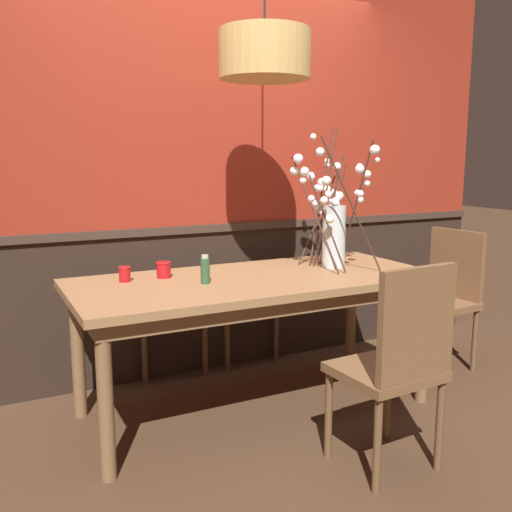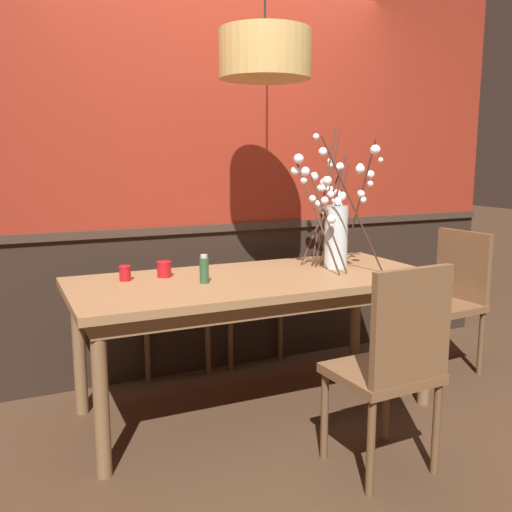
{
  "view_description": "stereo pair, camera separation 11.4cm",
  "coord_description": "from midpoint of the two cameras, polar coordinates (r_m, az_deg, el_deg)",
  "views": [
    {
      "loc": [
        -1.37,
        -2.71,
        1.41
      ],
      "look_at": [
        0.0,
        0.0,
        0.89
      ],
      "focal_mm": 39.53,
      "sensor_mm": 36.0,
      "label": 1
    },
    {
      "loc": [
        -1.27,
        -2.76,
        1.41
      ],
      "look_at": [
        0.0,
        0.0,
        0.89
      ],
      "focal_mm": 39.53,
      "sensor_mm": 36.0,
      "label": 2
    }
  ],
  "objects": [
    {
      "name": "condiment_bottle",
      "position": [
        2.95,
        -6.28,
        -1.41
      ],
      "size": [
        0.05,
        0.05,
        0.15
      ],
      "color": "#2D5633",
      "rests_on": "dining_table"
    },
    {
      "name": "vase_with_blossoms",
      "position": [
        3.37,
        6.79,
        3.4
      ],
      "size": [
        0.62,
        0.7,
        0.83
      ],
      "color": "silver",
      "rests_on": "dining_table"
    },
    {
      "name": "dining_table",
      "position": [
        3.13,
        -1.05,
        -3.6
      ],
      "size": [
        2.01,
        0.89,
        0.77
      ],
      "color": "#997047",
      "rests_on": "ground"
    },
    {
      "name": "candle_holder_nearer_edge",
      "position": [
        3.07,
        -14.19,
        -1.78
      ],
      "size": [
        0.07,
        0.07,
        0.08
      ],
      "color": "red",
      "rests_on": "dining_table"
    },
    {
      "name": "chair_far_side_left",
      "position": [
        3.88,
        -10.1,
        -3.84
      ],
      "size": [
        0.49,
        0.47,
        0.9
      ],
      "color": "brown",
      "rests_on": "ground"
    },
    {
      "name": "candle_holder_nearer_center",
      "position": [
        3.13,
        -10.36,
        -1.37
      ],
      "size": [
        0.08,
        0.08,
        0.09
      ],
      "color": "red",
      "rests_on": "dining_table"
    },
    {
      "name": "ground_plane",
      "position": [
        3.35,
        -1.01,
        -15.11
      ],
      "size": [
        24.0,
        24.0,
        0.0
      ],
      "primitive_type": "plane",
      "color": "#4C3321"
    },
    {
      "name": "back_wall",
      "position": [
        3.73,
        -6.17,
        9.36
      ],
      "size": [
        4.55,
        0.14,
        2.79
      ],
      "color": "#2D2119",
      "rests_on": "ground"
    },
    {
      "name": "pendant_lamp",
      "position": [
        3.12,
        -0.23,
        19.69
      ],
      "size": [
        0.48,
        0.48,
        0.97
      ],
      "color": "tan"
    },
    {
      "name": "chair_far_side_right",
      "position": [
        4.05,
        -3.05,
        -2.89
      ],
      "size": [
        0.48,
        0.46,
        0.94
      ],
      "color": "brown",
      "rests_on": "ground"
    },
    {
      "name": "chair_head_east_end",
      "position": [
        4.02,
        17.78,
        -3.41
      ],
      "size": [
        0.43,
        0.48,
        0.94
      ],
      "color": "brown",
      "rests_on": "ground"
    },
    {
      "name": "chair_near_side_right",
      "position": [
        2.6,
        12.91,
        -10.12
      ],
      "size": [
        0.45,
        0.42,
        0.97
      ],
      "color": "brown",
      "rests_on": "ground"
    }
  ]
}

